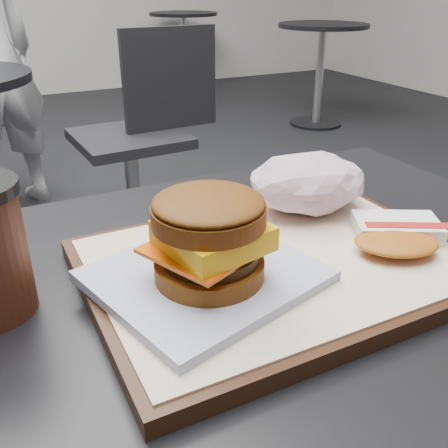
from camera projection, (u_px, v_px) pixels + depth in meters
customer_table at (255, 415)px, 0.59m from camera, size 0.80×0.60×0.77m
serving_tray at (277, 265)px, 0.51m from camera, size 0.38×0.28×0.02m
breakfast_sandwich at (208, 247)px, 0.45m from camera, size 0.23×0.21×0.09m
hash_brown at (396, 234)px, 0.53m from camera, size 0.13×0.12×0.02m
crumpled_wrapper at (308, 183)px, 0.60m from camera, size 0.15×0.12×0.07m
neighbor_chair at (144, 124)px, 2.04m from camera, size 0.61×0.44×0.88m
bg_table_near at (321, 50)px, 3.73m from camera, size 0.66×0.66×0.75m
bg_table_far at (184, 33)px, 4.92m from camera, size 0.66×0.66×0.75m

